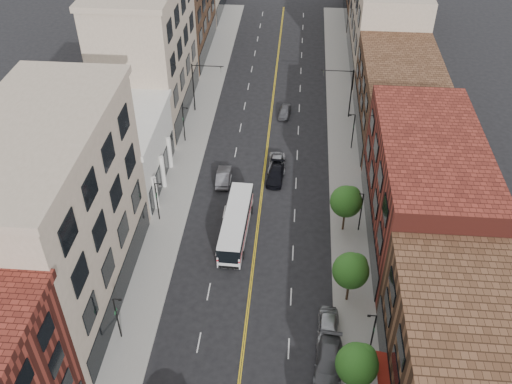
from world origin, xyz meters
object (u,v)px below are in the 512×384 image
(car_parked_mid, at_px, (329,363))
(car_parked_far, at_px, (328,329))
(city_bus, at_px, (236,222))
(car_lane_behind, at_px, (223,176))
(car_lane_b, at_px, (277,164))
(car_lane_c, at_px, (285,112))
(car_lane_a, at_px, (276,175))

(car_parked_mid, xyz_separation_m, car_parked_far, (0.00, 3.57, -0.00))
(city_bus, height_order, car_lane_behind, city_bus)
(city_bus, bearing_deg, car_lane_b, 75.34)
(car_parked_far, relative_size, car_lane_b, 1.04)
(car_parked_far, distance_m, car_lane_c, 38.41)
(car_parked_mid, bearing_deg, car_parked_far, 95.12)
(car_lane_b, relative_size, car_lane_c, 1.23)
(city_bus, distance_m, car_parked_far, 15.94)
(car_parked_mid, height_order, car_lane_behind, car_parked_mid)
(city_bus, distance_m, car_parked_mid, 18.91)
(car_lane_b, height_order, car_lane_c, car_lane_c)
(car_lane_b, bearing_deg, car_lane_a, -90.74)
(car_lane_behind, bearing_deg, car_parked_far, 116.93)
(car_parked_mid, xyz_separation_m, car_lane_b, (-5.90, 28.77, -0.18))
(city_bus, relative_size, car_lane_a, 2.30)
(car_parked_far, bearing_deg, car_lane_c, 101.29)
(city_bus, xyz_separation_m, car_parked_mid, (9.62, -16.25, -0.81))
(car_lane_behind, bearing_deg, car_lane_b, -154.55)
(car_lane_a, xyz_separation_m, car_lane_b, (0.00, 2.36, -0.05))
(city_bus, bearing_deg, car_parked_mid, -57.45)
(car_parked_mid, bearing_deg, car_lane_a, 107.71)
(car_parked_far, height_order, car_lane_c, car_parked_far)
(car_parked_mid, distance_m, car_parked_far, 3.57)
(car_lane_c, bearing_deg, car_parked_mid, -76.10)
(car_lane_b, bearing_deg, car_parked_far, -77.56)
(car_parked_mid, bearing_deg, car_lane_behind, 120.64)
(city_bus, bearing_deg, car_lane_c, 82.61)
(car_lane_b, distance_m, car_lane_c, 12.82)
(car_lane_b, bearing_deg, car_parked_mid, -79.15)
(car_parked_mid, distance_m, car_lane_behind, 28.25)
(city_bus, xyz_separation_m, car_lane_behind, (-2.55, 9.25, -0.89))
(car_parked_mid, distance_m, car_lane_b, 29.37)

